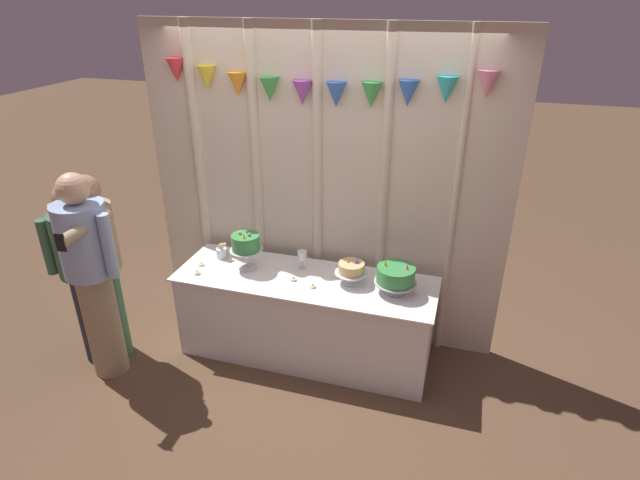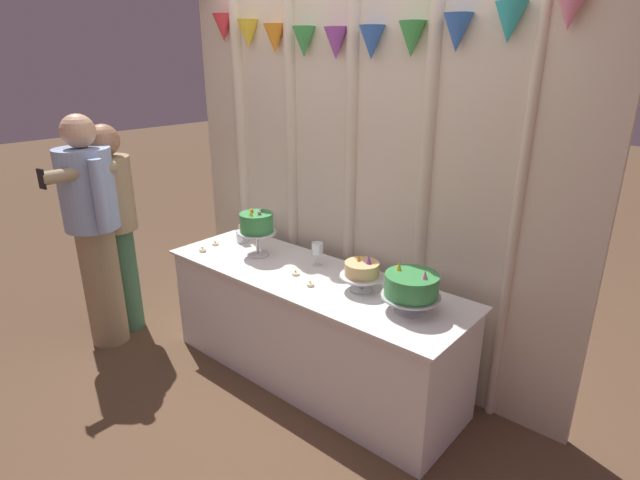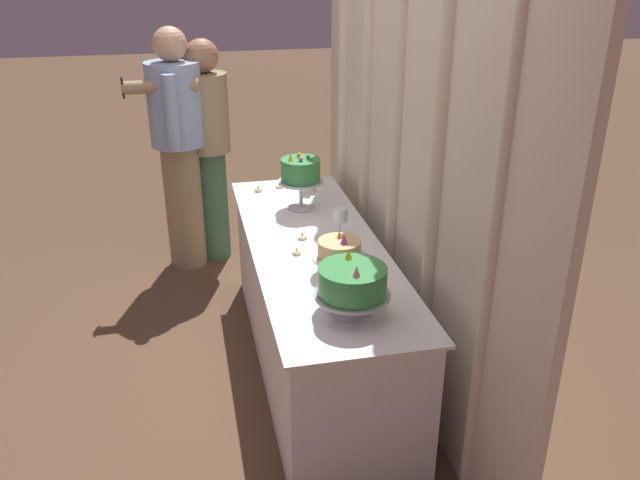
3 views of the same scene
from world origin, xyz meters
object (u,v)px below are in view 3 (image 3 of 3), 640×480
flower_vase (309,182)px  tealight_far_right (297,252)px  tealight_far_left (279,186)px  guest_girl_blue_dress (207,142)px  guest_man_dark_suit (198,146)px  guest_man_pink_jacket (179,143)px  cake_table (315,306)px  tealight_near_right (302,237)px  cake_display_center (339,251)px  wine_glass (340,216)px  tealight_near_left (258,190)px  cake_display_rightmost (352,283)px  cake_display_leftmost (301,173)px

flower_vase → tealight_far_right: size_ratio=3.33×
tealight_far_left → guest_girl_blue_dress: 0.77m
guest_man_dark_suit → guest_man_pink_jacket: (0.18, -0.13, 0.08)m
tealight_far_left → cake_table: bearing=2.8°
tealight_far_left → tealight_near_right: bearing=-0.6°
cake_display_center → guest_man_dark_suit: bearing=-164.5°
cake_display_center → tealight_far_right: size_ratio=5.57×
wine_glass → tealight_far_left: 0.83m
tealight_far_left → tealight_near_left: 0.14m
flower_vase → tealight_far_left: size_ratio=3.13×
guest_man_pink_jacket → tealight_far_right: bearing=19.0°
tealight_far_left → cake_display_rightmost: bearing=1.8°
tealight_far_right → tealight_near_right: bearing=161.0°
cake_display_center → tealight_far_left: bearing=-176.2°
flower_vase → tealight_near_right: bearing=-14.3°
flower_vase → tealight_far_left: (-0.10, -0.17, -0.05)m
cake_display_center → flower_vase: (-1.13, 0.09, -0.06)m
wine_glass → tealight_near_left: size_ratio=3.24×
wine_glass → guest_girl_blue_dress: (-1.45, -0.60, 0.03)m
cake_table → tealight_far_right: tealight_far_right is taller
flower_vase → guest_man_pink_jacket: 1.02m
cake_display_rightmost → tealight_near_left: bearing=-173.0°
cake_display_rightmost → tealight_near_right: cake_display_rightmost is taller
guest_man_pink_jacket → guest_girl_blue_dress: bearing=114.2°
tealight_near_left → tealight_far_left: bearing=105.1°
cake_display_leftmost → guest_man_pink_jacket: bearing=-144.6°
flower_vase → guest_girl_blue_dress: size_ratio=0.10×
cake_display_leftmost → cake_display_rightmost: 1.20m
tealight_far_right → guest_man_pink_jacket: bearing=-161.0°
wine_glass → flower_vase: size_ratio=1.03×
cake_table → guest_man_dark_suit: bearing=-162.5°
tealight_near_right → cake_display_rightmost: bearing=4.2°
cake_display_leftmost → tealight_near_right: size_ratio=6.76×
cake_display_leftmost → guest_man_pink_jacket: guest_man_pink_jacket is taller
cake_display_center → tealight_near_right: size_ratio=5.06×
cake_display_center → guest_man_dark_suit: 2.05m
guest_man_pink_jacket → tealight_far_left: bearing=47.0°
cake_display_rightmost → tealight_near_right: bearing=-175.8°
guest_man_dark_suit → tealight_near_right: bearing=16.6°
tealight_far_left → guest_girl_blue_dress: size_ratio=0.03×
cake_table → tealight_near_right: 0.38m
tealight_far_left → tealight_far_right: 0.98m
tealight_near_right → guest_man_pink_jacket: (-1.35, -0.59, 0.16)m
tealight_far_left → tealight_far_right: (0.97, -0.07, 0.00)m
wine_glass → guest_man_dark_suit: guest_man_dark_suit is taller
cake_display_rightmost → tealight_far_right: cake_display_rightmost is taller
cake_display_rightmost → tealight_near_left: 1.56m
cake_table → guest_girl_blue_dress: (-1.52, -0.45, 0.51)m
tealight_near_left → tealight_far_right: (0.94, 0.07, -0.00)m
tealight_far_right → cake_display_center: bearing=29.8°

